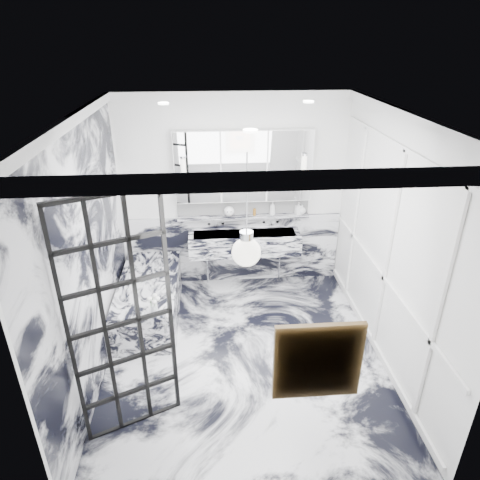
{
  "coord_description": "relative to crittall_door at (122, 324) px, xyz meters",
  "views": [
    {
      "loc": [
        -0.34,
        -3.97,
        3.48
      ],
      "look_at": [
        0.0,
        0.5,
        1.29
      ],
      "focal_mm": 32.0,
      "sensor_mm": 36.0,
      "label": 1
    }
  ],
  "objects": [
    {
      "name": "floor",
      "position": [
        1.14,
        0.88,
        -1.19
      ],
      "size": [
        3.6,
        3.6,
        0.0
      ],
      "primitive_type": "plane",
      "color": "silver",
      "rests_on": "ground"
    },
    {
      "name": "ceiling",
      "position": [
        1.14,
        0.88,
        1.61
      ],
      "size": [
        3.6,
        3.6,
        0.0
      ],
      "primitive_type": "plane",
      "rotation": [
        3.14,
        0.0,
        0.0
      ],
      "color": "white",
      "rests_on": "wall_back"
    },
    {
      "name": "wall_back",
      "position": [
        1.14,
        2.68,
        0.21
      ],
      "size": [
        3.6,
        0.0,
        3.6
      ],
      "primitive_type": "plane",
      "rotation": [
        1.57,
        0.0,
        0.0
      ],
      "color": "white",
      "rests_on": "floor"
    },
    {
      "name": "wall_front",
      "position": [
        1.14,
        -0.92,
        0.21
      ],
      "size": [
        3.6,
        0.0,
        3.6
      ],
      "primitive_type": "plane",
      "rotation": [
        -1.57,
        0.0,
        0.0
      ],
      "color": "white",
      "rests_on": "floor"
    },
    {
      "name": "wall_left",
      "position": [
        -0.46,
        0.88,
        0.21
      ],
      "size": [
        0.0,
        3.6,
        3.6
      ],
      "primitive_type": "plane",
      "rotation": [
        1.57,
        0.0,
        1.57
      ],
      "color": "white",
      "rests_on": "floor"
    },
    {
      "name": "wall_right",
      "position": [
        2.74,
        0.88,
        0.21
      ],
      "size": [
        0.0,
        3.6,
        3.6
      ],
      "primitive_type": "plane",
      "rotation": [
        1.57,
        0.0,
        -1.57
      ],
      "color": "white",
      "rests_on": "floor"
    },
    {
      "name": "marble_clad_back",
      "position": [
        1.14,
        2.65,
        -0.66
      ],
      "size": [
        3.18,
        0.05,
        1.05
      ],
      "primitive_type": "cube",
      "color": "silver",
      "rests_on": "floor"
    },
    {
      "name": "marble_clad_left",
      "position": [
        -0.45,
        0.88,
        0.15
      ],
      "size": [
        0.02,
        3.56,
        2.68
      ],
      "primitive_type": "cube",
      "color": "silver",
      "rests_on": "floor"
    },
    {
      "name": "panel_molding",
      "position": [
        2.72,
        0.88,
        0.11
      ],
      "size": [
        0.03,
        3.4,
        2.3
      ],
      "primitive_type": "cube",
      "color": "white",
      "rests_on": "floor"
    },
    {
      "name": "soap_bottle_a",
      "position": [
        1.7,
        2.59,
        0.01
      ],
      "size": [
        0.1,
        0.1,
        0.21
      ],
      "primitive_type": "imported",
      "rotation": [
        0.0,
        0.0,
        0.26
      ],
      "color": "#8C5919",
      "rests_on": "ledge"
    },
    {
      "name": "soap_bottle_b",
      "position": [
        2.08,
        2.59,
        -0.01
      ],
      "size": [
        0.1,
        0.1,
        0.18
      ],
      "primitive_type": "imported",
      "rotation": [
        0.0,
        0.0,
        0.24
      ],
      "color": "#4C4C51",
      "rests_on": "ledge"
    },
    {
      "name": "soap_bottle_c",
      "position": [
        2.14,
        2.59,
        -0.03
      ],
      "size": [
        0.14,
        0.14,
        0.14
      ],
      "primitive_type": "imported",
      "rotation": [
        0.0,
        0.0,
        -0.35
      ],
      "color": "silver",
      "rests_on": "ledge"
    },
    {
      "name": "face_pot",
      "position": [
        1.08,
        2.59,
        -0.02
      ],
      "size": [
        0.15,
        0.15,
        0.15
      ],
      "primitive_type": "sphere",
      "color": "white",
      "rests_on": "ledge"
    },
    {
      "name": "amber_bottle",
      "position": [
        1.44,
        2.59,
        -0.05
      ],
      "size": [
        0.04,
        0.04,
        0.1
      ],
      "primitive_type": "cylinder",
      "color": "#8C5919",
      "rests_on": "ledge"
    },
    {
      "name": "flower_vase",
      "position": [
        0.12,
        1.04,
        -0.58
      ],
      "size": [
        0.08,
        0.08,
        0.12
      ],
      "primitive_type": "cylinder",
      "color": "silver",
      "rests_on": "bathtub"
    },
    {
      "name": "crittall_door",
      "position": [
        0.0,
        0.0,
        0.0
      ],
      "size": [
        0.82,
        0.39,
        2.38
      ],
      "primitive_type": null,
      "rotation": [
        0.0,
        0.0,
        0.41
      ],
      "color": "black",
      "rests_on": "floor"
    },
    {
      "name": "artwork",
      "position": [
        1.5,
        -0.88,
        0.27
      ],
      "size": [
        0.51,
        0.05,
        0.51
      ],
      "primitive_type": "cube",
      "color": "#CE6115",
      "rests_on": "wall_front"
    },
    {
      "name": "pendant_light",
      "position": [
        1.06,
        -0.27,
        0.8
      ],
      "size": [
        0.22,
        0.22,
        0.22
      ],
      "primitive_type": "sphere",
      "color": "white",
      "rests_on": "ceiling"
    },
    {
      "name": "trough_sink",
      "position": [
        1.29,
        2.43,
        -0.46
      ],
      "size": [
        1.6,
        0.45,
        0.3
      ],
      "primitive_type": "cube",
      "color": "silver",
      "rests_on": "wall_back"
    },
    {
      "name": "ledge",
      "position": [
        1.29,
        2.6,
        -0.12
      ],
      "size": [
        1.9,
        0.14,
        0.04
      ],
      "primitive_type": "cube",
      "color": "silver",
      "rests_on": "wall_back"
    },
    {
      "name": "subway_tile",
      "position": [
        1.29,
        2.66,
        0.02
      ],
      "size": [
        1.9,
        0.03,
        0.23
      ],
      "primitive_type": "cube",
      "color": "white",
      "rests_on": "wall_back"
    },
    {
      "name": "mirror_cabinet",
      "position": [
        1.29,
        2.6,
        0.63
      ],
      "size": [
        1.9,
        0.16,
        1.0
      ],
      "primitive_type": "cube",
      "color": "white",
      "rests_on": "wall_back"
    },
    {
      "name": "sconce_left",
      "position": [
        0.47,
        2.51,
        0.59
      ],
      "size": [
        0.07,
        0.07,
        0.4
      ],
      "primitive_type": "cylinder",
      "color": "white",
      "rests_on": "mirror_cabinet"
    },
    {
      "name": "sconce_right",
      "position": [
        2.11,
        2.51,
        0.59
      ],
      "size": [
        0.07,
        0.07,
        0.4
      ],
      "primitive_type": "cylinder",
      "color": "white",
      "rests_on": "mirror_cabinet"
    },
    {
      "name": "bathtub",
      "position": [
        -0.04,
        1.77,
        -0.91
      ],
      "size": [
        0.75,
        1.65,
        0.55
      ],
      "primitive_type": "cube",
      "color": "silver",
      "rests_on": "floor"
    }
  ]
}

